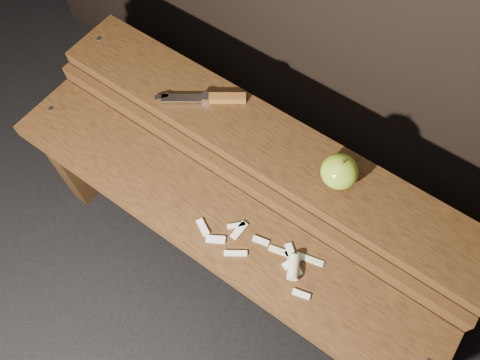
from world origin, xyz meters
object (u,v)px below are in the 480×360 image
Objects in this scene: knife at (215,98)px; bench_front_tier at (212,232)px; bench_rear_tier at (264,157)px; apple at (339,171)px.

bench_front_tier is at bearing -56.00° from knife.
bench_rear_tier is 13.41× the size of apple.
bench_front_tier is 0.34m from knife.
bench_rear_tier reaches higher than bench_front_tier.
bench_rear_tier is 0.23m from apple.
apple is (0.20, 0.00, 0.12)m from bench_rear_tier.
bench_front_tier is at bearing -90.00° from bench_rear_tier.
apple reaches higher than bench_front_tier.
bench_rear_tier is (0.00, 0.23, 0.06)m from bench_front_tier.
apple is 0.37m from knife.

